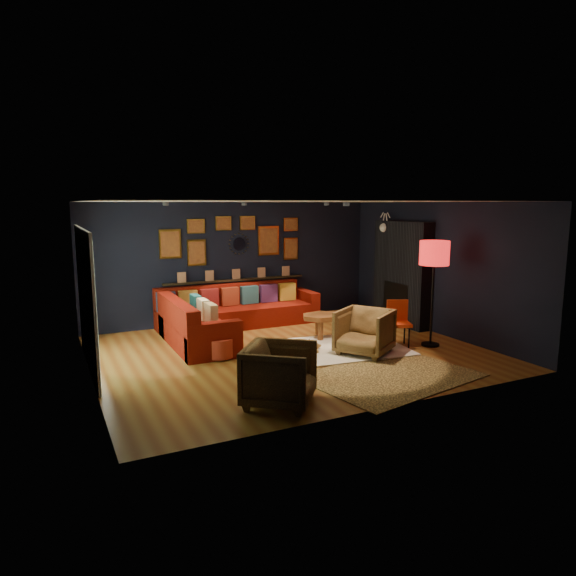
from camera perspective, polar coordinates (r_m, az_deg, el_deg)
name	(u,v)px	position (r m, az deg, el deg)	size (l,w,h in m)	color
floor	(290,352)	(9.03, 0.21, -7.15)	(6.50, 6.50, 0.00)	brown
room_walls	(290,262)	(8.71, 0.22, 2.95)	(6.50, 6.50, 6.50)	black
sectional	(223,317)	(10.35, -7.28, -3.24)	(3.41, 2.69, 0.86)	#671208
ledge	(236,280)	(11.25, -5.80, 0.90)	(3.20, 0.12, 0.04)	black
gallery_wall	(234,239)	(11.18, -6.00, 5.42)	(3.15, 0.04, 1.02)	gold
sunburst_mirror	(239,244)	(11.23, -5.46, 4.90)	(0.47, 0.16, 0.47)	silver
fireplace	(402,277)	(11.19, 12.50, 1.21)	(0.31, 1.60, 2.20)	black
deer_head	(390,227)	(11.52, 11.32, 6.62)	(0.50, 0.28, 0.45)	white
sliding_door	(86,300)	(8.52, -21.49, -1.20)	(0.06, 2.80, 2.20)	white
ceiling_spots	(271,204)	(9.38, -1.95, 9.32)	(3.30, 2.50, 0.06)	black
shag_rug	(336,348)	(9.24, 5.36, -6.69)	(2.38, 1.73, 0.03)	silver
leopard_rug	(390,376)	(7.97, 11.30, -9.56)	(2.47, 1.76, 0.01)	tan
coffee_table	(324,319)	(9.87, 4.02, -3.44)	(0.96, 0.77, 0.44)	brown
pouf	(219,347)	(8.71, -7.65, -6.54)	(0.48, 0.48, 0.32)	#A62B1B
armchair_left	(280,372)	(6.66, -0.93, -9.27)	(0.85, 0.80, 0.87)	#AA793D
armchair_right	(364,330)	(8.90, 8.49, -4.61)	(0.84, 0.79, 0.87)	#AA793D
gold_stool	(300,366)	(7.59, 1.35, -8.66)	(0.35, 0.35, 0.43)	gold
orange_chair	(398,319)	(9.58, 12.16, -3.39)	(0.51, 0.51, 0.83)	black
floor_lamp	(434,257)	(9.50, 15.94, 3.34)	(0.53, 0.53, 1.92)	black
dog	(292,344)	(8.78, 0.44, -6.28)	(1.17, 0.57, 0.37)	#AD7241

